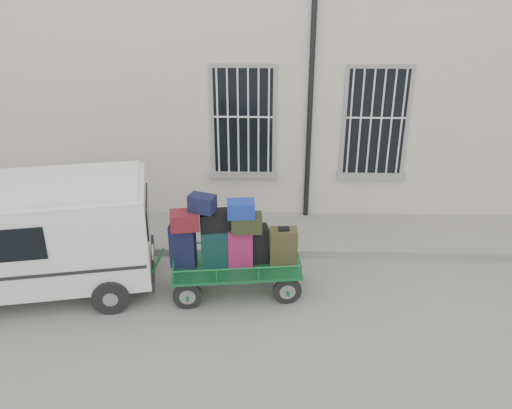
{
  "coord_description": "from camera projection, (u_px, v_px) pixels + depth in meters",
  "views": [
    {
      "loc": [
        0.1,
        -8.24,
        5.87
      ],
      "look_at": [
        -0.1,
        1.0,
        1.33
      ],
      "focal_mm": 40.0,
      "sensor_mm": 36.0,
      "label": 1
    }
  ],
  "objects": [
    {
      "name": "van",
      "position": [
        28.0,
        233.0,
        9.65
      ],
      "size": [
        4.33,
        2.44,
        2.06
      ],
      "rotation": [
        0.0,
        0.0,
        0.19
      ],
      "color": "white",
      "rests_on": "ground"
    },
    {
      "name": "ground",
      "position": [
        260.0,
        298.0,
        9.98
      ],
      "size": [
        80.0,
        80.0,
        0.0
      ],
      "primitive_type": "plane",
      "color": "slate",
      "rests_on": "ground"
    },
    {
      "name": "sidewalk",
      "position": [
        262.0,
        233.0,
        11.92
      ],
      "size": [
        24.0,
        1.7,
        0.15
      ],
      "primitive_type": "cube",
      "color": "gray",
      "rests_on": "ground"
    },
    {
      "name": "building",
      "position": [
        264.0,
        59.0,
        13.59
      ],
      "size": [
        24.0,
        5.15,
        6.0
      ],
      "color": "beige",
      "rests_on": "ground"
    },
    {
      "name": "luggage_cart",
      "position": [
        231.0,
        246.0,
        9.7
      ],
      "size": [
        2.63,
        1.23,
        1.94
      ],
      "rotation": [
        0.0,
        0.0,
        0.11
      ],
      "color": "black",
      "rests_on": "ground"
    }
  ]
}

